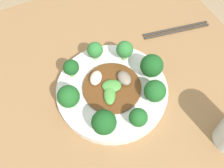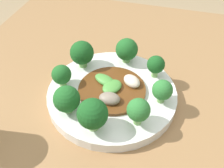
# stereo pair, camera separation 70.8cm
# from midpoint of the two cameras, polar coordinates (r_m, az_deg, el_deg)

# --- Properties ---
(table) EXTENTS (0.86, 0.89, 0.71)m
(table) POSITION_cam_midpoint_polar(r_m,az_deg,el_deg) (0.89, 11.66, -38.60)
(table) COLOR olive
(table) RESTS_ON ground_plane
(plate) EXTENTS (0.29, 0.29, 0.02)m
(plate) POSITION_cam_midpoint_polar(r_m,az_deg,el_deg) (0.52, 17.26, -35.19)
(plate) COLOR white
(plate) RESTS_ON table
(broccoli_north) EXTENTS (0.06, 0.06, 0.07)m
(broccoli_north) POSITION_cam_midpoint_polar(r_m,az_deg,el_deg) (0.46, 16.98, -46.78)
(broccoli_north) COLOR #89B76B
(broccoli_north) RESTS_ON plate
(broccoli_southeast) EXTENTS (0.06, 0.06, 0.07)m
(broccoli_southeast) POSITION_cam_midpoint_polar(r_m,az_deg,el_deg) (0.49, 7.34, -25.02)
(broccoli_southeast) COLOR #70A356
(broccoli_southeast) RESTS_ON plate
(broccoli_northwest) EXTENTS (0.05, 0.05, 0.06)m
(broccoli_northwest) POSITION_cam_midpoint_polar(r_m,az_deg,el_deg) (0.49, 29.51, -42.49)
(broccoli_northwest) COLOR #7AAD5B
(broccoli_northwest) RESTS_ON plate
(broccoli_southwest) EXTENTS (0.04, 0.04, 0.05)m
(broccoli_southwest) POSITION_cam_midpoint_polar(r_m,az_deg,el_deg) (0.53, 28.59, -26.51)
(broccoli_southwest) COLOR #7AAD5B
(broccoli_southwest) RESTS_ON plate
(broccoli_south) EXTENTS (0.05, 0.05, 0.06)m
(broccoli_south) POSITION_cam_midpoint_polar(r_m,az_deg,el_deg) (0.52, 19.91, -22.16)
(broccoli_south) COLOR #70A356
(broccoli_south) RESTS_ON plate
(broccoli_east) EXTENTS (0.04, 0.04, 0.05)m
(broccoli_east) POSITION_cam_midpoint_polar(r_m,az_deg,el_deg) (0.47, 2.43, -33.23)
(broccoli_east) COLOR #7AAD5B
(broccoli_east) RESTS_ON plate
(broccoli_northeast) EXTENTS (0.05, 0.05, 0.06)m
(broccoli_northeast) POSITION_cam_midpoint_polar(r_m,az_deg,el_deg) (0.46, 6.47, -42.36)
(broccoli_northeast) COLOR #70A356
(broccoli_northeast) RESTS_ON plate
(broccoli_west) EXTENTS (0.04, 0.04, 0.05)m
(broccoli_west) POSITION_cam_midpoint_polar(r_m,az_deg,el_deg) (0.52, 32.80, -34.55)
(broccoli_west) COLOR #70A356
(broccoli_west) RESTS_ON plate
(stirfry_center) EXTENTS (0.15, 0.15, 0.02)m
(stirfry_center) POSITION_cam_midpoint_polar(r_m,az_deg,el_deg) (0.51, 18.18, -34.74)
(stirfry_center) COLOR #5B3314
(stirfry_center) RESTS_ON plate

